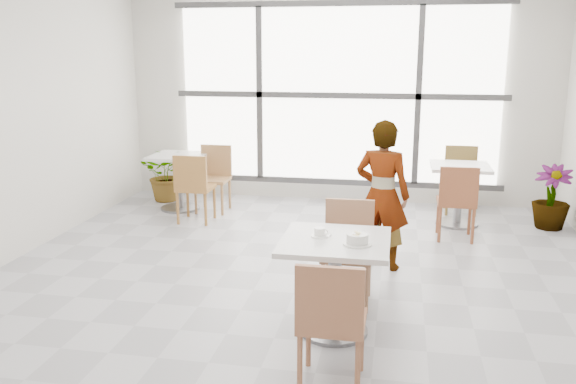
% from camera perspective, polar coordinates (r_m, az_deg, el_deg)
% --- Properties ---
extents(floor, '(7.00, 7.00, 0.00)m').
position_cam_1_polar(floor, '(5.42, 0.59, -9.60)').
color(floor, '#9E9EA5').
rests_on(floor, ground).
extents(wall_back, '(6.00, 0.00, 6.00)m').
position_cam_1_polar(wall_back, '(8.48, 4.76, 9.19)').
color(wall_back, silver).
rests_on(wall_back, ground).
extents(wall_front, '(6.00, 0.00, 6.00)m').
position_cam_1_polar(wall_front, '(1.77, -19.53, -7.98)').
color(wall_front, silver).
rests_on(wall_front, ground).
extents(window, '(4.60, 0.07, 2.52)m').
position_cam_1_polar(window, '(8.42, 4.72, 9.16)').
color(window, white).
rests_on(window, ground).
extents(main_table, '(0.80, 0.80, 0.75)m').
position_cam_1_polar(main_table, '(4.54, 4.50, -7.24)').
color(main_table, silver).
rests_on(main_table, ground).
extents(chair_near, '(0.42, 0.42, 0.87)m').
position_cam_1_polar(chair_near, '(3.81, 4.12, -11.76)').
color(chair_near, '#9C6143').
rests_on(chair_near, ground).
extents(chair_far, '(0.42, 0.42, 0.87)m').
position_cam_1_polar(chair_far, '(5.15, 5.74, -4.96)').
color(chair_far, '#A06D4E').
rests_on(chair_far, ground).
extents(oatmeal_bowl, '(0.21, 0.21, 0.09)m').
position_cam_1_polar(oatmeal_bowl, '(4.35, 6.63, -4.45)').
color(oatmeal_bowl, silver).
rests_on(oatmeal_bowl, main_table).
extents(coffee_cup, '(0.16, 0.13, 0.07)m').
position_cam_1_polar(coffee_cup, '(4.51, 3.05, -3.89)').
color(coffee_cup, white).
rests_on(coffee_cup, main_table).
extents(person, '(0.61, 0.47, 1.48)m').
position_cam_1_polar(person, '(5.89, 8.97, -0.31)').
color(person, black).
rests_on(person, ground).
extents(bg_table_left, '(0.70, 0.70, 0.75)m').
position_cam_1_polar(bg_table_left, '(8.18, -10.36, 1.69)').
color(bg_table_left, silver).
rests_on(bg_table_left, ground).
extents(bg_table_right, '(0.70, 0.70, 0.75)m').
position_cam_1_polar(bg_table_right, '(7.63, 15.97, 0.54)').
color(bg_table_right, white).
rests_on(bg_table_right, ground).
extents(bg_chair_left_near, '(0.42, 0.42, 0.87)m').
position_cam_1_polar(bg_chair_left_near, '(7.49, -9.00, 0.77)').
color(bg_chair_left_near, '#A26C35').
rests_on(bg_chair_left_near, ground).
extents(bg_chair_left_far, '(0.42, 0.42, 0.87)m').
position_cam_1_polar(bg_chair_left_far, '(8.08, -7.04, 1.77)').
color(bg_chair_left_far, '#A37548').
rests_on(bg_chair_left_far, ground).
extents(bg_chair_right_near, '(0.42, 0.42, 0.87)m').
position_cam_1_polar(bg_chair_right_near, '(6.96, 15.81, -0.54)').
color(bg_chair_right_near, brown).
rests_on(bg_chair_right_near, ground).
extents(bg_chair_right_far, '(0.42, 0.42, 0.87)m').
position_cam_1_polar(bg_chair_right_far, '(8.28, 16.14, 1.62)').
color(bg_chair_right_far, olive).
rests_on(bg_chair_right_far, ground).
extents(plant_left, '(0.70, 0.61, 0.77)m').
position_cam_1_polar(plant_left, '(8.71, -11.38, 1.67)').
color(plant_left, '#457946').
rests_on(plant_left, ground).
extents(plant_right, '(0.52, 0.52, 0.78)m').
position_cam_1_polar(plant_right, '(7.86, 23.79, -0.45)').
color(plant_right, '#50823F').
rests_on(plant_right, ground).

